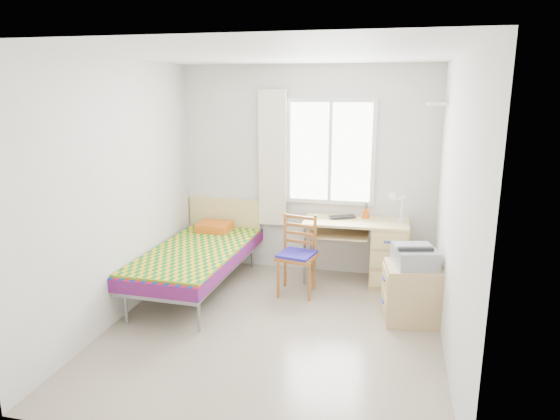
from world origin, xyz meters
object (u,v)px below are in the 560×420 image
(bed, at_px, (199,254))
(printer, at_px, (415,256))
(chair, at_px, (298,250))
(desk, at_px, (383,251))
(cabinet, at_px, (411,293))

(bed, distance_m, printer, 2.44)
(printer, bearing_deg, chair, 147.01)
(desk, bearing_deg, printer, -71.54)
(desk, height_order, printer, printer)
(bed, bearing_deg, desk, 19.62)
(desk, relative_size, cabinet, 2.06)
(chair, bearing_deg, printer, -7.07)
(cabinet, bearing_deg, printer, 61.05)
(cabinet, bearing_deg, desk, 101.20)
(chair, height_order, cabinet, chair)
(desk, bearing_deg, cabinet, -72.37)
(bed, height_order, desk, bed)
(chair, xyz_separation_m, printer, (1.27, -0.44, 0.18))
(bed, relative_size, desk, 1.69)
(cabinet, bearing_deg, bed, 165.75)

